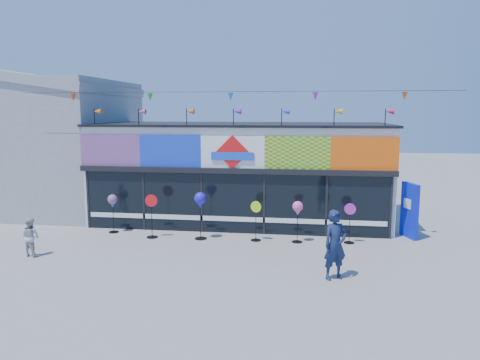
% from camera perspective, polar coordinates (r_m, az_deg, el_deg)
% --- Properties ---
extents(ground, '(80.00, 80.00, 0.00)m').
position_cam_1_polar(ground, '(14.78, -2.99, -9.81)').
color(ground, gray).
rests_on(ground, ground).
extents(kite_shop, '(16.00, 5.70, 5.31)m').
position_cam_1_polar(kite_shop, '(20.06, 0.22, 1.06)').
color(kite_shop, silver).
rests_on(kite_shop, ground).
extents(neighbour_building, '(8.18, 7.20, 6.87)m').
position_cam_1_polar(neighbour_building, '(24.40, -23.43, 4.41)').
color(neighbour_building, '#9B9EA0').
rests_on(neighbour_building, ground).
extents(blue_sign, '(0.47, 1.01, 2.02)m').
position_cam_1_polar(blue_sign, '(18.22, 19.96, -3.49)').
color(blue_sign, '#0E23D6').
rests_on(blue_sign, ground).
extents(spinner_0, '(0.37, 0.37, 1.48)m').
position_cam_1_polar(spinner_0, '(18.44, -15.27, -2.62)').
color(spinner_0, black).
rests_on(spinner_0, ground).
extents(spinner_1, '(0.45, 0.41, 1.61)m').
position_cam_1_polar(spinner_1, '(17.45, -10.72, -4.21)').
color(spinner_1, black).
rests_on(spinner_1, ground).
extents(spinner_2, '(0.44, 0.44, 1.73)m').
position_cam_1_polar(spinner_2, '(16.91, -4.87, -2.64)').
color(spinner_2, black).
rests_on(spinner_2, ground).
extents(spinner_3, '(0.39, 0.37, 1.44)m').
position_cam_1_polar(spinner_3, '(16.77, 1.95, -4.88)').
color(spinner_3, black).
rests_on(spinner_3, ground).
extents(spinner_4, '(0.38, 0.38, 1.48)m').
position_cam_1_polar(spinner_4, '(16.58, 7.05, -3.59)').
color(spinner_4, black).
rests_on(spinner_4, ground).
extents(spinner_5, '(0.40, 0.36, 1.43)m').
position_cam_1_polar(spinner_5, '(16.90, 13.23, -5.03)').
color(spinner_5, black).
rests_on(spinner_5, ground).
extents(adult_man, '(0.85, 0.75, 1.94)m').
position_cam_1_polar(adult_man, '(13.24, 11.54, -7.75)').
color(adult_man, '#162345').
rests_on(adult_man, ground).
extents(child, '(0.67, 0.48, 1.25)m').
position_cam_1_polar(child, '(16.50, -24.18, -6.34)').
color(child, '#BEBEBE').
rests_on(child, ground).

